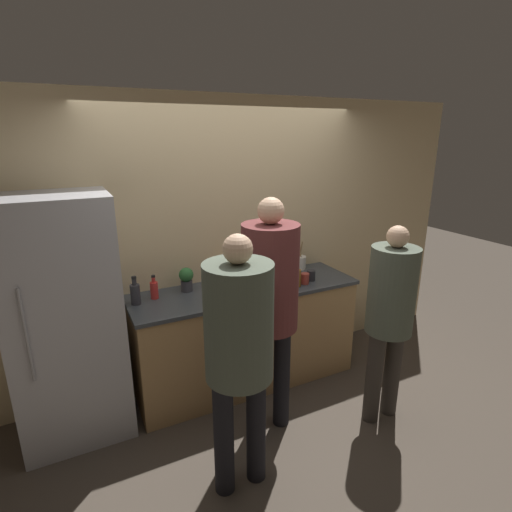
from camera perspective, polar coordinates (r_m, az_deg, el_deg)
The scene contains 15 objects.
ground_plane at distance 3.77m, azimuth 1.07°, elevation -19.94°, with size 14.00×14.00×0.00m, color #4C4238.
wall_back at distance 3.76m, azimuth -3.71°, elevation 2.13°, with size 5.20×0.06×2.60m.
counter at distance 3.79m, azimuth -1.53°, elevation -11.11°, with size 2.06×0.67×0.95m.
refrigerator at distance 3.30m, azimuth -25.49°, elevation -8.43°, with size 0.77×0.65×1.88m.
person_left at distance 2.45m, azimuth -2.45°, elevation -11.98°, with size 0.42×0.42×1.74m.
person_center at distance 2.91m, azimuth 2.00°, elevation -5.50°, with size 0.41×0.41×1.86m.
person_right at distance 3.27m, azimuth 18.61°, elevation -7.09°, with size 0.36×0.36×1.63m.
fruit_bowl at distance 3.69m, azimuth -3.30°, elevation -3.17°, with size 0.35×0.35×0.12m.
utensil_crock at distance 4.06m, azimuth 6.24°, elevation -0.87°, with size 0.13×0.13×0.28m.
bottle_dark at distance 3.35m, azimuth -16.86°, elevation -5.12°, with size 0.08×0.08×0.24m.
bottle_red at distance 3.42m, azimuth -14.34°, elevation -4.65°, with size 0.06×0.06×0.20m.
bottle_amber at distance 3.59m, azimuth 5.85°, elevation -3.00°, with size 0.08×0.08×0.22m.
cup_red at distance 3.67m, azimuth 7.01°, elevation -3.22°, with size 0.08×0.08×0.10m.
cup_black at distance 3.76m, azimuth 7.85°, elevation -2.75°, with size 0.08×0.08×0.10m.
potted_plant at distance 3.51m, azimuth -9.92°, elevation -3.17°, with size 0.13×0.13×0.21m.
Camera 1 is at (-1.40, -2.66, 2.27)m, focal length 28.00 mm.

